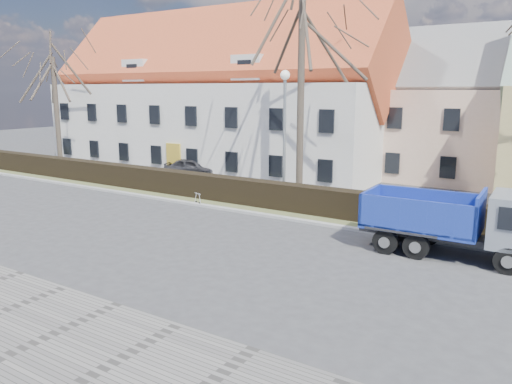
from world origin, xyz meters
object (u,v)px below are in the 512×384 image
Objects in this scene: streetlight at (284,139)px; cart_frame at (196,198)px; parked_car_a at (192,168)px; dump_truck at (445,220)px.

streetlight reaches higher than cart_frame.
streetlight reaches higher than parked_car_a.
dump_truck is at bearing -133.43° from parked_car_a.
cart_frame is (-3.98, -2.21, -3.07)m from streetlight.
streetlight is (-8.63, 3.68, 2.15)m from dump_truck.
dump_truck is at bearing -6.63° from cart_frame.
dump_truck is 9.62m from streetlight.
cart_frame is 0.20× the size of parked_car_a.
streetlight is 1.81× the size of parked_car_a.
dump_truck reaches higher than cart_frame.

